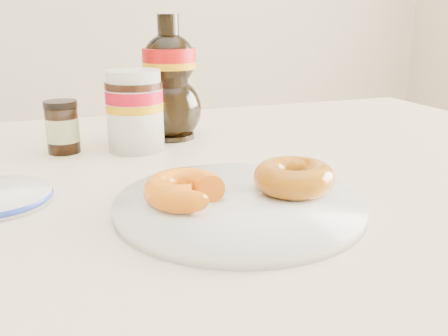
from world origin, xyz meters
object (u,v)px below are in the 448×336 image
object	(u,v)px
syrup_bottle	(170,78)
dark_jar	(62,128)
nutella_jar	(135,108)
dining_table	(175,231)
donut_whole	(294,177)
plate	(239,204)
donut_bitten	(185,189)

from	to	relation	value
syrup_bottle	dark_jar	distance (m)	0.20
nutella_jar	dining_table	bearing A→B (deg)	-81.55
donut_whole	dark_jar	distance (m)	0.40
donut_whole	nutella_jar	distance (m)	0.32
dining_table	plate	xyz separation A→B (m)	(0.04, -0.15, 0.09)
donut_bitten	nutella_jar	bearing A→B (deg)	102.68
dining_table	syrup_bottle	bearing A→B (deg)	76.44
dark_jar	nutella_jar	bearing A→B (deg)	-11.28
nutella_jar	donut_whole	bearing A→B (deg)	-66.30
donut_whole	nutella_jar	size ratio (longest dim) A/B	0.74
donut_bitten	nutella_jar	size ratio (longest dim) A/B	0.70
donut_whole	syrup_bottle	xyz separation A→B (m)	(-0.06, 0.35, 0.07)
dining_table	plate	world-z (taller)	plate
dark_jar	plate	bearing A→B (deg)	-61.88
plate	nutella_jar	bearing A→B (deg)	101.46
plate	dark_jar	world-z (taller)	dark_jar
plate	syrup_bottle	xyz separation A→B (m)	(0.01, 0.36, 0.10)
plate	dark_jar	xyz separation A→B (m)	(-0.17, 0.32, 0.03)
plate	dining_table	bearing A→B (deg)	104.38
nutella_jar	plate	bearing A→B (deg)	-78.54
donut_bitten	dark_jar	distance (m)	0.33
plate	syrup_bottle	bearing A→B (deg)	88.15
dining_table	nutella_jar	world-z (taller)	nutella_jar
dining_table	dark_jar	world-z (taller)	dark_jar
donut_whole	syrup_bottle	bearing A→B (deg)	99.21
dining_table	syrup_bottle	size ratio (longest dim) A/B	6.67
dining_table	nutella_jar	distance (m)	0.21
nutella_jar	dark_jar	xyz separation A→B (m)	(-0.11, 0.02, -0.03)
dining_table	nutella_jar	size ratio (longest dim) A/B	11.01
plate	donut_bitten	size ratio (longest dim) A/B	3.13
dining_table	donut_bitten	world-z (taller)	donut_bitten
dining_table	donut_whole	bearing A→B (deg)	-53.73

